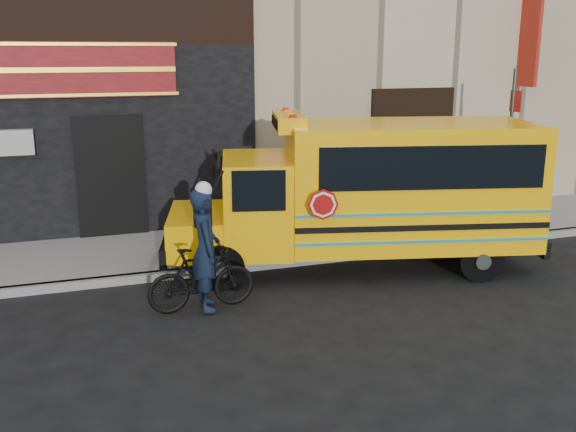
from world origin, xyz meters
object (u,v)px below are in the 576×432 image
Objects in this scene: bicycle at (202,278)px; cyclist at (206,252)px; sign_pole at (510,146)px; school_bus at (373,189)px.

bicycle is 0.89× the size of cyclist.
sign_pole is at bearing -68.71° from cyclist.
bicycle is at bearing 41.71° from cyclist.
school_bus is at bearing -75.65° from bicycle.
bicycle is (-3.48, -1.07, -0.99)m from school_bus.
school_bus is 4.16× the size of bicycle.
bicycle is 0.46m from cyclist.
sign_pole reaches higher than bicycle.
school_bus reaches higher than bicycle.
bicycle is (-7.33, -2.22, -1.47)m from sign_pole.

